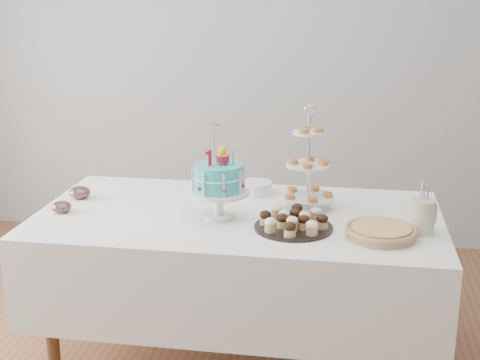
% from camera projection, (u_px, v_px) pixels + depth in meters
% --- Properties ---
extents(walls, '(5.04, 4.04, 2.70)m').
position_uv_depth(walls, '(226.00, 104.00, 2.74)').
color(walls, '#A0A3A5').
rests_on(walls, floor).
extents(table, '(1.92, 1.02, 0.77)m').
position_uv_depth(table, '(238.00, 258.00, 3.25)').
color(table, white).
rests_on(table, floor).
extents(birthday_cake, '(0.29, 0.29, 0.44)m').
position_uv_depth(birthday_cake, '(219.00, 193.00, 3.10)').
color(birthday_cake, white).
rests_on(birthday_cake, table).
extents(cupcake_tray, '(0.35, 0.35, 0.08)m').
position_uv_depth(cupcake_tray, '(294.00, 220.00, 2.98)').
color(cupcake_tray, black).
rests_on(cupcake_tray, table).
extents(pie, '(0.31, 0.31, 0.05)m').
position_uv_depth(pie, '(381.00, 231.00, 2.88)').
color(pie, tan).
rests_on(pie, table).
extents(tiered_stand, '(0.26, 0.26, 0.51)m').
position_uv_depth(tiered_stand, '(308.00, 166.00, 3.21)').
color(tiered_stand, silver).
rests_on(tiered_stand, table).
extents(plate_stack, '(0.17, 0.17, 0.07)m').
position_uv_depth(plate_stack, '(256.00, 188.00, 3.48)').
color(plate_stack, white).
rests_on(plate_stack, table).
extents(pastry_plate, '(0.24, 0.24, 0.04)m').
position_uv_depth(pastry_plate, '(231.00, 188.00, 3.54)').
color(pastry_plate, white).
rests_on(pastry_plate, table).
extents(jam_bowl_a, '(0.10, 0.10, 0.06)m').
position_uv_depth(jam_bowl_a, '(62.00, 207.00, 3.20)').
color(jam_bowl_a, silver).
rests_on(jam_bowl_a, table).
extents(jam_bowl_b, '(0.11, 0.11, 0.06)m').
position_uv_depth(jam_bowl_b, '(80.00, 193.00, 3.41)').
color(jam_bowl_b, silver).
rests_on(jam_bowl_b, table).
extents(utensil_pitcher, '(0.11, 0.10, 0.23)m').
position_uv_depth(utensil_pitcher, '(423.00, 215.00, 2.92)').
color(utensil_pitcher, beige).
rests_on(utensil_pitcher, table).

